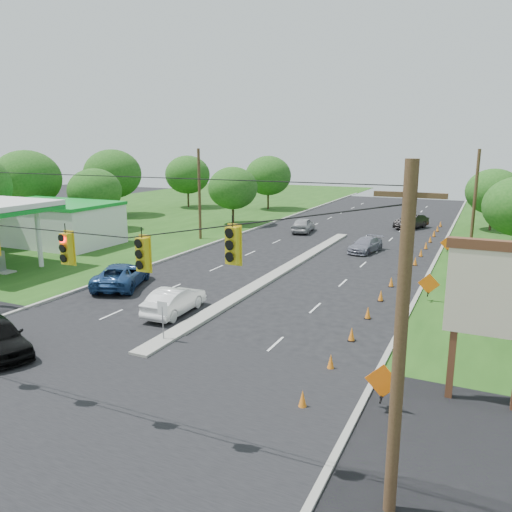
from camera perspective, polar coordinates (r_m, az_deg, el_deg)
The scene contains 40 objects.
ground at distance 20.73m, azimuth -20.46°, elevation -14.92°, with size 160.00×160.00×0.00m, color black.
cross_street at distance 20.73m, azimuth -20.46°, elevation -14.92°, with size 160.00×14.00×0.02m, color black.
curb_left at distance 49.61m, azimuth -3.99°, elevation 1.72°, with size 0.25×110.00×0.16m, color gray.
curb_right at distance 43.72m, azimuth 19.86°, elevation -0.49°, with size 0.25×110.00×0.16m, color gray.
median at distance 37.40m, azimuth 2.90°, elevation -1.86°, with size 1.00×34.00×0.18m, color gray.
median_sign at distance 24.32m, azimuth -10.63°, elevation -6.45°, with size 0.55×0.06×2.05m.
signal_span at distance 18.42m, azimuth -23.94°, elevation -2.11°, with size 25.60×0.32×9.00m.
utility_pole_far_left at distance 50.18m, azimuth -6.48°, elevation 6.98°, with size 0.28×0.28×9.00m, color #422D1C.
utility_pole_far_right at distance 47.84m, azimuth 23.72°, elevation 5.74°, with size 0.28×0.28×9.00m, color #422D1C.
gas_station at distance 50.10m, azimuth -23.39°, elevation 3.81°, with size 18.40×19.70×5.20m.
pylon_sign at distance 19.52m, azimuth 26.20°, elevation -4.49°, with size 5.90×2.30×6.12m.
cone_0 at distance 18.76m, azimuth 5.34°, elevation -15.96°, with size 0.32×0.32×0.70m, color orange.
cone_1 at distance 21.76m, azimuth 8.54°, elevation -11.86°, with size 0.32×0.32×0.70m, color orange.
cone_2 at distance 24.88m, azimuth 10.88°, elevation -8.74°, with size 0.32×0.32×0.70m, color orange.
cone_3 at distance 28.10m, azimuth 12.67°, elevation -6.32°, with size 0.32×0.32×0.70m, color orange.
cone_4 at distance 31.37m, azimuth 14.07°, elevation -4.40°, with size 0.32×0.32×0.70m, color orange.
cone_5 at distance 34.69m, azimuth 15.21°, elevation -2.84°, with size 0.32×0.32×0.70m, color orange.
cone_6 at distance 38.05m, azimuth 16.14°, elevation -1.55°, with size 0.32×0.32×0.70m, color orange.
cone_7 at distance 41.35m, azimuth 17.74°, elevation -0.55°, with size 0.32×0.32×0.70m, color orange.
cone_8 at distance 44.75m, azimuth 18.34°, elevation 0.37°, with size 0.32×0.32×0.70m, color orange.
cone_9 at distance 48.17m, azimuth 18.85°, elevation 1.16°, with size 0.32×0.32×0.70m, color orange.
cone_10 at distance 51.59m, azimuth 19.30°, elevation 1.85°, with size 0.32×0.32×0.70m, color orange.
cone_11 at distance 55.03m, azimuth 19.69°, elevation 2.45°, with size 0.32×0.32×0.70m, color orange.
cone_12 at distance 58.47m, azimuth 20.04°, elevation 2.98°, with size 0.32×0.32×0.70m, color orange.
cone_13 at distance 61.92m, azimuth 20.34°, elevation 3.45°, with size 0.32×0.32×0.70m, color orange.
work_sign_0 at distance 18.71m, azimuth 14.27°, elevation -13.85°, with size 1.27×0.58×1.37m.
work_sign_1 at distance 31.78m, azimuth 19.14°, elevation -3.11°, with size 1.27×0.58×1.37m.
work_sign_2 at distance 45.42m, azimuth 21.08°, elevation 1.29°, with size 1.27×0.58×1.37m.
tree_2 at distance 58.37m, azimuth -17.95°, elevation 7.07°, with size 5.88×5.88×6.86m.
tree_3 at distance 69.70m, azimuth -16.07°, elevation 9.00°, with size 7.56×7.56×8.82m.
tree_4 at distance 76.95m, azimuth -7.83°, elevation 9.19°, with size 6.72×6.72×7.84m.
tree_5 at distance 59.60m, azimuth -2.67°, elevation 7.76°, with size 5.88×5.88×6.86m.
tree_6 at distance 73.91m, azimuth 1.41°, elevation 9.17°, with size 6.72×6.72×7.84m.
tree_12 at distance 60.79m, azimuth 25.51°, elevation 6.65°, with size 5.88×5.88×6.86m.
tree_14 at distance 62.67m, azimuth -24.72°, elevation 8.01°, with size 7.56×7.56×8.82m.
white_sedan at distance 28.49m, azimuth -9.28°, elevation -5.05°, with size 1.60×4.60×1.52m, color white.
blue_pickup at distance 34.62m, azimuth -15.09°, elevation -2.10°, with size 2.65×5.75×1.60m, color navy.
silver_car_far at distance 45.28m, azimuth 12.41°, elevation 1.24°, with size 1.82×4.48×1.30m, color gray.
silver_car_oncoming at distance 54.67m, azimuth 5.42°, elevation 3.55°, with size 1.90×4.72×1.61m, color #9C9CA0.
dark_car_receding at distance 59.56m, azimuth 17.32°, elevation 3.78°, with size 1.70×4.89×1.61m, color black.
Camera 1 is at (13.61, -12.58, 9.28)m, focal length 35.00 mm.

